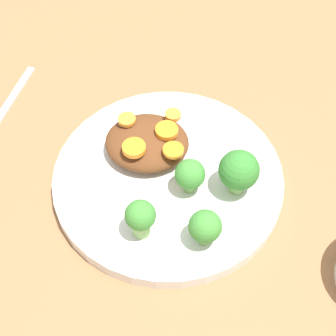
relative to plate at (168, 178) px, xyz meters
name	(u,v)px	position (x,y,z in m)	size (l,w,h in m)	color
ground_plane	(168,184)	(0.00, 0.00, -0.01)	(4.00, 4.00, 0.00)	#8C603D
plate	(168,178)	(0.00, 0.00, 0.00)	(0.27, 0.27, 0.02)	silver
stew_mound	(147,143)	(0.03, -0.03, 0.02)	(0.10, 0.09, 0.03)	#5B3319
broccoli_floret_0	(140,217)	(0.02, 0.08, 0.04)	(0.03, 0.03, 0.05)	#7FA85B
broccoli_floret_1	(239,171)	(-0.08, 0.01, 0.04)	(0.05, 0.05, 0.06)	#7FA85B
broccoli_floret_2	(190,175)	(-0.03, 0.02, 0.03)	(0.04, 0.04, 0.05)	#759E51
broccoli_floret_3	(205,227)	(-0.05, 0.08, 0.03)	(0.04, 0.04, 0.05)	#759E51
carrot_slice_0	(127,119)	(0.05, -0.05, 0.04)	(0.02, 0.02, 0.01)	orange
carrot_slice_1	(134,148)	(0.04, -0.01, 0.04)	(0.03, 0.03, 0.01)	orange
carrot_slice_2	(167,130)	(0.01, -0.04, 0.04)	(0.03, 0.03, 0.01)	orange
carrot_slice_3	(173,150)	(-0.01, -0.01, 0.04)	(0.02, 0.02, 0.00)	orange
carrot_slice_4	(173,115)	(0.00, -0.06, 0.04)	(0.02, 0.02, 0.01)	orange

